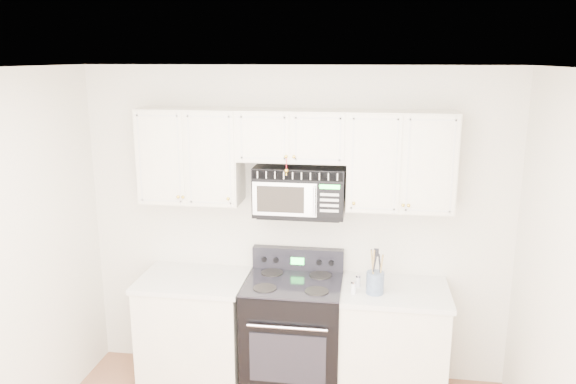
# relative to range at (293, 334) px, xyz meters

# --- Properties ---
(room) EXTENTS (3.51, 3.51, 2.61)m
(room) POSITION_rel_range_xyz_m (-0.03, -1.43, 0.82)
(room) COLOR #8E5D3D
(room) RESTS_ON ground
(base_cabinet_left) EXTENTS (0.86, 0.65, 0.92)m
(base_cabinet_left) POSITION_rel_range_xyz_m (-0.83, 0.01, -0.06)
(base_cabinet_left) COLOR silver
(base_cabinet_left) RESTS_ON ground
(base_cabinet_right) EXTENTS (0.86, 0.65, 0.92)m
(base_cabinet_right) POSITION_rel_range_xyz_m (0.77, 0.01, -0.06)
(base_cabinet_right) COLOR silver
(base_cabinet_right) RESTS_ON ground
(range) EXTENTS (0.76, 0.69, 1.12)m
(range) POSITION_rel_range_xyz_m (0.00, 0.00, 0.00)
(range) COLOR black
(range) RESTS_ON ground
(upper_cabinets) EXTENTS (2.44, 0.37, 0.75)m
(upper_cabinets) POSITION_rel_range_xyz_m (-0.03, 0.15, 1.45)
(upper_cabinets) COLOR silver
(upper_cabinets) RESTS_ON ground
(microwave) EXTENTS (0.70, 0.40, 0.39)m
(microwave) POSITION_rel_range_xyz_m (0.03, 0.14, 1.16)
(microwave) COLOR black
(microwave) RESTS_ON ground
(utensil_crock) EXTENTS (0.13, 0.13, 0.36)m
(utensil_crock) POSITION_rel_range_xyz_m (0.63, -0.09, 0.53)
(utensil_crock) COLOR slate
(utensil_crock) RESTS_ON base_cabinet_right
(shaker_salt) EXTENTS (0.04, 0.04, 0.10)m
(shaker_salt) POSITION_rel_range_xyz_m (0.47, -0.12, 0.49)
(shaker_salt) COLOR silver
(shaker_salt) RESTS_ON base_cabinet_right
(shaker_pepper) EXTENTS (0.04, 0.04, 0.09)m
(shaker_pepper) POSITION_rel_range_xyz_m (0.50, 0.01, 0.48)
(shaker_pepper) COLOR silver
(shaker_pepper) RESTS_ON base_cabinet_right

